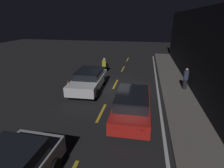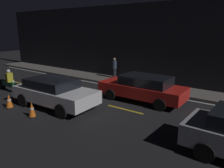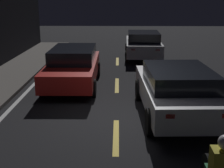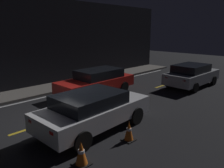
{
  "view_description": "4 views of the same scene",
  "coord_description": "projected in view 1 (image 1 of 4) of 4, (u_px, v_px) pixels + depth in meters",
  "views": [
    {
      "loc": [
        11.6,
        2.15,
        4.82
      ],
      "look_at": [
        1.31,
        0.17,
        0.88
      ],
      "focal_mm": 28.0,
      "sensor_mm": 36.0,
      "label": 1
    },
    {
      "loc": [
        8.82,
        -8.37,
        3.78
      ],
      "look_at": [
        2.54,
        0.28,
        1.06
      ],
      "focal_mm": 35.0,
      "sensor_mm": 36.0,
      "label": 2
    },
    {
      "loc": [
        -7.9,
        -0.04,
        3.26
      ],
      "look_at": [
        1.08,
        0.14,
        0.73
      ],
      "focal_mm": 50.0,
      "sensor_mm": 36.0,
      "label": 3
    },
    {
      "loc": [
        -4.36,
        -7.38,
        3.55
      ],
      "look_at": [
        3.33,
        0.24,
        0.86
      ],
      "focal_mm": 35.0,
      "sensor_mm": 36.0,
      "label": 4
    }
  ],
  "objects": [
    {
      "name": "lane_dash_a",
      "position": [
        128.0,
        59.0,
        21.93
      ],
      "size": [
        2.0,
        0.14,
        0.01
      ],
      "color": "gold",
      "rests_on": "ground"
    },
    {
      "name": "pedestrian",
      "position": [
        186.0,
        79.0,
        12.17
      ],
      "size": [
        0.34,
        0.34,
        1.52
      ],
      "color": "black",
      "rests_on": "raised_curb"
    },
    {
      "name": "traffic_cone_near",
      "position": [
        78.0,
        77.0,
        14.3
      ],
      "size": [
        0.44,
        0.44,
        0.69
      ],
      "color": "black",
      "rests_on": "ground"
    },
    {
      "name": "traffic_cone_mid",
      "position": [
        68.0,
        85.0,
        12.55
      ],
      "size": [
        0.39,
        0.39,
        0.68
      ],
      "color": "black",
      "rests_on": "ground"
    },
    {
      "name": "motorcycle",
      "position": [
        105.0,
        67.0,
        16.48
      ],
      "size": [
        2.42,
        0.37,
        1.39
      ],
      "rotation": [
        0.0,
        0.0,
        -0.04
      ],
      "color": "black",
      "rests_on": "ground"
    },
    {
      "name": "raised_curb",
      "position": [
        177.0,
        93.0,
        11.93
      ],
      "size": [
        28.0,
        2.01,
        0.12
      ],
      "color": "#605B56",
      "rests_on": "ground"
    },
    {
      "name": "lane_solid_kerb",
      "position": [
        158.0,
        92.0,
        12.17
      ],
      "size": [
        25.2,
        0.14,
        0.01
      ],
      "color": "silver",
      "rests_on": "ground"
    },
    {
      "name": "taxi_red",
      "position": [
        132.0,
        104.0,
        8.91
      ],
      "size": [
        4.62,
        1.93,
        1.39
      ],
      "rotation": [
        0.0,
        0.0,
        3.15
      ],
      "color": "red",
      "rests_on": "ground"
    },
    {
      "name": "building_front",
      "position": [
        202.0,
        54.0,
        10.78
      ],
      "size": [
        28.0,
        0.3,
        5.5
      ],
      "color": "black",
      "rests_on": "ground"
    },
    {
      "name": "ground_plane",
      "position": [
        113.0,
        89.0,
        12.74
      ],
      "size": [
        56.0,
        56.0,
        0.0
      ],
      "primitive_type": "plane",
      "color": "black"
    },
    {
      "name": "lane_dash_b",
      "position": [
        123.0,
        69.0,
        17.79
      ],
      "size": [
        2.0,
        0.14,
        0.01
      ],
      "color": "gold",
      "rests_on": "ground"
    },
    {
      "name": "sedan_white",
      "position": [
        89.0,
        80.0,
        12.36
      ],
      "size": [
        4.42,
        2.12,
        1.4
      ],
      "rotation": [
        0.0,
        0.0,
        0.04
      ],
      "color": "silver",
      "rests_on": "ground"
    },
    {
      "name": "lane_dash_d",
      "position": [
        101.0,
        113.0,
        9.52
      ],
      "size": [
        2.0,
        0.14,
        0.01
      ],
      "color": "gold",
      "rests_on": "ground"
    },
    {
      "name": "lane_dash_c",
      "position": [
        115.0,
        84.0,
        13.66
      ],
      "size": [
        2.0,
        0.14,
        0.01
      ],
      "color": "gold",
      "rests_on": "ground"
    }
  ]
}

